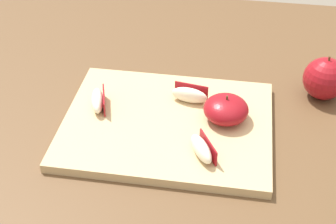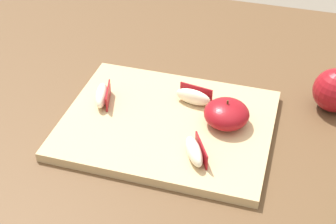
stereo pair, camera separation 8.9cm
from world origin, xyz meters
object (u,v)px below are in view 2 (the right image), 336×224
at_px(apple_half_skin_up, 227,114).
at_px(apple_wedge_front, 194,95).
at_px(apple_wedge_left, 102,95).
at_px(whole_apple_red_delicious, 335,90).
at_px(cutting_board, 168,124).
at_px(apple_wedge_near_knife, 195,151).

bearing_deg(apple_half_skin_up, apple_wedge_front, 146.82).
height_order(apple_wedge_left, whole_apple_red_delicious, whole_apple_red_delicious).
bearing_deg(cutting_board, apple_half_skin_up, 11.80).
relative_size(cutting_board, apple_wedge_front, 5.23).
xyz_separation_m(apple_wedge_left, whole_apple_red_delicious, (0.42, 0.13, 0.01)).
distance_m(cutting_board, apple_wedge_front, 0.08).
distance_m(cutting_board, whole_apple_red_delicious, 0.32).
height_order(apple_half_skin_up, apple_wedge_left, apple_half_skin_up).
xyz_separation_m(cutting_board, apple_wedge_near_knife, (0.07, -0.08, 0.02)).
distance_m(apple_wedge_left, apple_wedge_near_knife, 0.23).
bearing_deg(apple_half_skin_up, whole_apple_red_delicious, 34.33).
bearing_deg(whole_apple_red_delicious, apple_wedge_near_knife, -133.32).
relative_size(apple_wedge_left, apple_wedge_front, 1.01).
height_order(apple_half_skin_up, apple_wedge_front, apple_half_skin_up).
relative_size(apple_wedge_left, whole_apple_red_delicious, 0.79).
bearing_deg(apple_wedge_left, whole_apple_red_delicious, 16.73).
bearing_deg(apple_half_skin_up, cutting_board, -168.20).
relative_size(apple_wedge_left, apple_wedge_near_knife, 1.02).
bearing_deg(apple_wedge_front, cutting_board, -114.45).
distance_m(cutting_board, apple_half_skin_up, 0.11).
xyz_separation_m(apple_wedge_left, apple_wedge_near_knife, (0.21, -0.10, 0.00)).
distance_m(apple_half_skin_up, whole_apple_red_delicious, 0.22).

